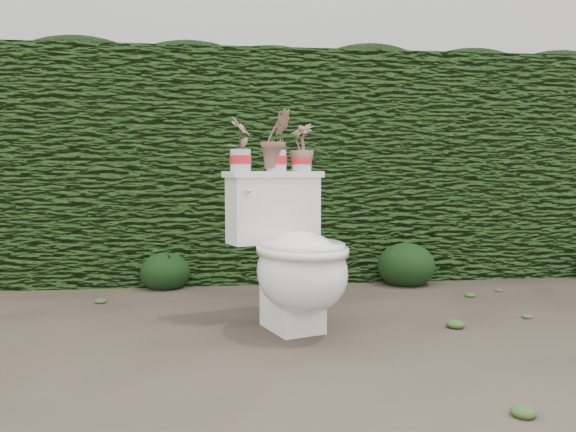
{
  "coord_description": "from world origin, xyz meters",
  "views": [
    {
      "loc": [
        -0.47,
        -2.68,
        0.77
      ],
      "look_at": [
        -0.13,
        0.13,
        0.55
      ],
      "focal_mm": 35.0,
      "sensor_mm": 36.0,
      "label": 1
    }
  ],
  "objects": [
    {
      "name": "liriope_clump_2",
      "position": [
        0.8,
        1.02,
        0.16
      ],
      "size": [
        0.39,
        0.39,
        0.31
      ],
      "primitive_type": "ellipsoid",
      "color": "#183512",
      "rests_on": "ground"
    },
    {
      "name": "ground",
      "position": [
        0.0,
        0.0,
        0.0
      ],
      "size": [
        60.0,
        60.0,
        0.0
      ],
      "primitive_type": "plane",
      "color": "brown",
      "rests_on": "ground"
    },
    {
      "name": "potted_plant_right",
      "position": [
        -0.04,
        0.27,
        0.89
      ],
      "size": [
        0.19,
        0.19,
        0.24
      ],
      "primitive_type": "imported",
      "rotation": [
        0.0,
        0.0,
        5.44
      ],
      "color": "#317324",
      "rests_on": "toilet"
    },
    {
      "name": "potted_plant_left",
      "position": [
        -0.37,
        0.16,
        0.91
      ],
      "size": [
        0.15,
        0.16,
        0.26
      ],
      "primitive_type": "imported",
      "rotation": [
        0.0,
        0.0,
        1.1
      ],
      "color": "#317324",
      "rests_on": "toilet"
    },
    {
      "name": "potted_plant_center",
      "position": [
        -0.18,
        0.22,
        0.93
      ],
      "size": [
        0.21,
        0.19,
        0.3
      ],
      "primitive_type": "imported",
      "rotation": [
        0.0,
        0.0,
        0.4
      ],
      "color": "#317324",
      "rests_on": "toilet"
    },
    {
      "name": "liriope_clump_1",
      "position": [
        -0.84,
        1.1,
        0.13
      ],
      "size": [
        0.33,
        0.33,
        0.27
      ],
      "primitive_type": "ellipsoid",
      "color": "#183512",
      "rests_on": "ground"
    },
    {
      "name": "hedge",
      "position": [
        0.0,
        1.6,
        0.8
      ],
      "size": [
        8.0,
        1.0,
        1.6
      ],
      "primitive_type": "cube",
      "color": "#2B4F1A",
      "rests_on": "ground"
    },
    {
      "name": "toilet",
      "position": [
        -0.12,
        -0.01,
        0.36
      ],
      "size": [
        0.65,
        0.79,
        0.78
      ],
      "rotation": [
        0.0,
        0.0,
        0.34
      ],
      "color": "white",
      "rests_on": "ground"
    },
    {
      "name": "house_wall",
      "position": [
        0.6,
        6.0,
        2.0
      ],
      "size": [
        8.0,
        3.5,
        4.0
      ],
      "primitive_type": "cube",
      "color": "silver",
      "rests_on": "ground"
    }
  ]
}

